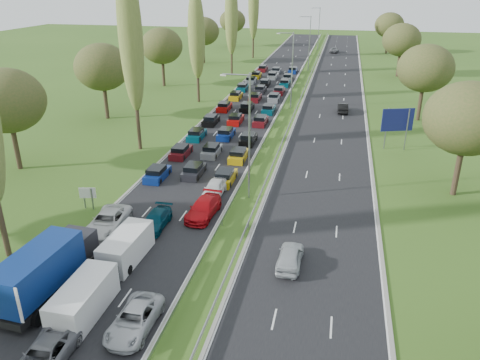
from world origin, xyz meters
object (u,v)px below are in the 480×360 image
Objects in this scene: direction_sign at (397,122)px; near_car_2 at (108,221)px; blue_lorry at (48,269)px; info_sign at (88,195)px; white_van_front at (86,297)px; white_van_rear at (128,246)px.

near_car_2 is at bearing -133.84° from direction_sign.
blue_lorry is at bearing -92.98° from near_car_2.
white_van_front is at bearing -61.62° from info_sign.
direction_sign reaches higher than white_van_rear.
white_van_front is (3.32, -1.24, -0.80)m from blue_lorry.
direction_sign is (21.68, 29.94, 2.46)m from white_van_rear.
info_sign is (-7.12, 6.98, 0.26)m from white_van_rear.
white_van_front is at bearing -120.80° from direction_sign.
white_van_front is 1.07× the size of direction_sign.
near_car_2 is 8.84m from blue_lorry.
white_van_front is at bearing -87.13° from white_van_rear.
near_car_2 is 1.05× the size of white_van_rear.
blue_lorry is 4.20× the size of info_sign.
white_van_front is 1.03× the size of white_van_rear.
blue_lorry reaches higher than info_sign.
blue_lorry is 3.64m from white_van_front.
white_van_rear is 2.57× the size of info_sign.
direction_sign is at bearing 41.36° from near_car_2.
white_van_front reaches higher than near_car_2.
white_van_rear is (3.26, 5.08, -0.83)m from blue_lorry.
white_van_front reaches higher than white_van_rear.
blue_lorry is 43.03m from direction_sign.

